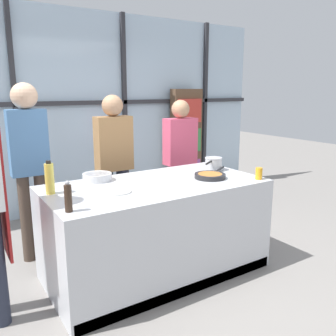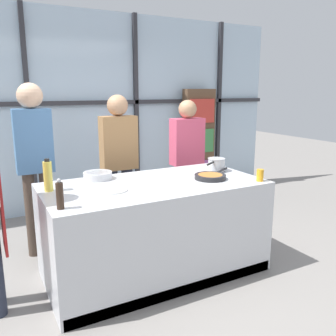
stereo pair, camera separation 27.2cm
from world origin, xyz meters
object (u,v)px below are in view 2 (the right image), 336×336
Objects in this scene: spectator_far_left at (35,155)px; juice_glass_near at (260,175)px; pepper_grinder at (60,195)px; spectator_center_right at (187,155)px; frying_pan at (211,176)px; oil_bottle at (48,176)px; saucepan at (216,164)px; mixing_bowl at (98,175)px; spectator_center_left at (119,158)px; white_plate at (112,190)px.

spectator_far_left is 15.72× the size of juice_glass_near.
pepper_grinder is 1.99× the size of juice_glass_near.
pepper_grinder is at bearing 34.50° from spectator_center_right.
frying_pan is at bearing 8.46° from pepper_grinder.
oil_bottle is at bearing 22.00° from spectator_center_right.
frying_pan is 2.19× the size of pepper_grinder.
juice_glass_near is (0.36, -0.29, 0.03)m from frying_pan.
spectator_far_left reaches higher than saucepan.
spectator_far_left is 6.41× the size of oil_bottle.
mixing_bowl is at bearing 21.80° from spectator_center_right.
pepper_grinder is (-0.91, -1.25, 0.02)m from spectator_center_left.
white_plate is at bearing -171.04° from saucepan.
spectator_far_left is 1.10m from white_plate.
white_plate is 1.13× the size of pepper_grinder.
mixing_bowl is at bearing 51.82° from spectator_center_left.
mixing_bowl is at bearing 22.54° from oil_bottle.
frying_pan is at bearing 144.53° from spectator_far_left.
spectator_far_left is 3.61× the size of frying_pan.
mixing_bowl is at bearing 152.26° from frying_pan.
spectator_center_right is 3.23× the size of frying_pan.
juice_glass_near is (1.33, -0.34, 0.05)m from white_plate.
pepper_grinder is (-0.01, -1.25, -0.08)m from spectator_far_left.
pepper_grinder is (-0.50, -0.72, 0.07)m from mixing_bowl.
saucepan reaches higher than mixing_bowl.
spectator_center_right is 6.27× the size of white_plate.
spectator_center_left reaches higher than pepper_grinder.
saucepan is 1.23m from mixing_bowl.
spectator_center_right is at bearing 36.35° from white_plate.
frying_pan reaches higher than white_plate.
spectator_center_left is at bearing 134.98° from saucepan.
saucepan is at bearing 45.38° from frying_pan.
spectator_center_left reaches higher than spectator_center_right.
spectator_far_left is 7.01× the size of white_plate.
frying_pan is at bearing -3.16° from white_plate.
pepper_grinder is (-0.01, -0.52, -0.03)m from oil_bottle.
spectator_far_left reaches higher than frying_pan.
spectator_center_left is 1.60m from juice_glass_near.
juice_glass_near is at bearing -38.95° from frying_pan.
spectator_center_right is 7.06× the size of pepper_grinder.
saucepan reaches higher than frying_pan.
spectator_center_right is (0.90, -0.00, -0.05)m from spectator_center_left.
white_plate is at bearing -27.44° from oil_bottle.
spectator_center_left reaches higher than saucepan.
oil_bottle is at bearing 168.24° from frying_pan.
oil_bottle reaches higher than frying_pan.
mixing_bowl is 0.88m from pepper_grinder.
white_plate is at bearing 29.03° from pepper_grinder.
pepper_grinder reaches higher than white_plate.
spectator_far_left is at bearing 155.02° from saucepan.
spectator_far_left reaches higher than pepper_grinder.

